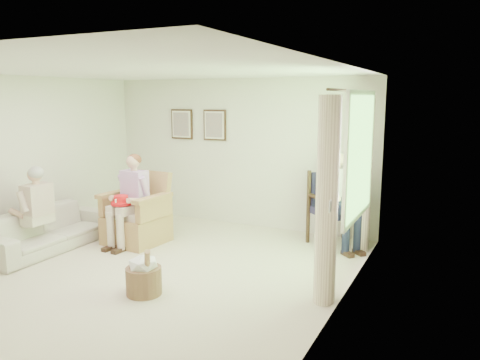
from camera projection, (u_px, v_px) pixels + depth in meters
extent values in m
plane|color=beige|center=(145.00, 273.00, 6.11)|extent=(5.50, 5.50, 0.00)
cube|color=silver|center=(238.00, 153.00, 8.32)|extent=(5.00, 0.04, 2.60)
cube|color=silver|center=(6.00, 163.00, 6.97)|extent=(0.04, 5.50, 2.60)
cube|color=silver|center=(338.00, 193.00, 4.81)|extent=(0.04, 5.50, 2.60)
cube|color=white|center=(138.00, 70.00, 5.66)|extent=(5.00, 5.50, 0.02)
cube|color=#2D6B23|center=(360.00, 156.00, 5.84)|extent=(0.02, 1.40, 1.50)
cube|color=white|center=(362.00, 92.00, 5.71)|extent=(0.04, 1.52, 0.06)
cube|color=white|center=(357.00, 216.00, 5.98)|extent=(0.04, 1.52, 0.06)
cylinder|color=#382114|center=(355.00, 91.00, 5.75)|extent=(0.03, 2.50, 0.03)
cylinder|color=#F2E4BD|center=(327.00, 201.00, 5.10)|extent=(0.34, 0.34, 2.30)
cylinder|color=#F2E4BD|center=(363.00, 175.00, 6.84)|extent=(0.34, 0.34, 2.30)
cube|color=#382114|center=(182.00, 124.00, 8.71)|extent=(0.45, 0.03, 0.55)
cube|color=silver|center=(181.00, 124.00, 8.69)|extent=(0.39, 0.01, 0.49)
cube|color=tan|center=(181.00, 124.00, 8.68)|extent=(0.33, 0.01, 0.43)
cube|color=#382114|center=(215.00, 125.00, 8.41)|extent=(0.45, 0.03, 0.55)
cube|color=silver|center=(214.00, 125.00, 8.39)|extent=(0.39, 0.01, 0.49)
cube|color=tan|center=(214.00, 125.00, 8.38)|extent=(0.33, 0.01, 0.43)
cube|color=tan|center=(137.00, 229.00, 7.39)|extent=(0.83, 0.81, 0.43)
cube|color=beige|center=(135.00, 213.00, 7.31)|extent=(0.64, 0.62, 0.10)
cube|color=tan|center=(149.00, 190.00, 7.59)|extent=(0.77, 0.23, 0.65)
cube|color=tan|center=(117.00, 203.00, 7.49)|extent=(0.10, 0.75, 0.31)
cube|color=tan|center=(156.00, 208.00, 7.16)|extent=(0.10, 0.75, 0.31)
cylinder|color=black|center=(310.00, 233.00, 7.09)|extent=(0.06, 0.06, 0.49)
cylinder|color=black|center=(354.00, 239.00, 6.80)|extent=(0.06, 0.06, 0.49)
cylinder|color=black|center=(322.00, 223.00, 7.64)|extent=(0.06, 0.06, 0.49)
cylinder|color=black|center=(363.00, 228.00, 7.36)|extent=(0.06, 0.06, 0.49)
cube|color=#211C3E|center=(337.00, 212.00, 7.17)|extent=(0.64, 0.62, 0.11)
cube|color=#211C3E|center=(343.00, 189.00, 7.38)|extent=(0.60, 0.08, 0.56)
imported|color=beige|center=(47.00, 230.00, 7.06)|extent=(2.06, 0.81, 0.60)
cube|color=beige|center=(134.00, 203.00, 7.28)|extent=(0.40, 0.26, 0.16)
cube|color=#D6A1E4|center=(134.00, 185.00, 7.25)|extent=(0.39, 0.24, 0.46)
sphere|color=#DDAD8E|center=(133.00, 162.00, 7.18)|extent=(0.21, 0.21, 0.21)
ellipsoid|color=brown|center=(134.00, 160.00, 7.20)|extent=(0.22, 0.22, 0.18)
cube|color=beige|center=(120.00, 208.00, 7.14)|extent=(0.14, 0.44, 0.13)
cube|color=beige|center=(130.00, 210.00, 7.05)|extent=(0.14, 0.44, 0.13)
cylinder|color=beige|center=(112.00, 230.00, 7.02)|extent=(0.12, 0.12, 0.55)
cylinder|color=beige|center=(123.00, 232.00, 6.93)|extent=(0.12, 0.12, 0.55)
cube|color=#191F39|center=(338.00, 201.00, 7.14)|extent=(0.40, 0.26, 0.16)
cube|color=silver|center=(339.00, 183.00, 7.11)|extent=(0.39, 0.24, 0.46)
sphere|color=#DDAD8E|center=(340.00, 159.00, 7.04)|extent=(0.21, 0.21, 0.21)
ellipsoid|color=#B7B2AD|center=(340.00, 157.00, 7.05)|extent=(0.22, 0.22, 0.18)
cube|color=#191F39|center=(327.00, 207.00, 7.00)|extent=(0.14, 0.44, 0.13)
cube|color=#191F39|center=(341.00, 208.00, 6.91)|extent=(0.14, 0.44, 0.13)
cylinder|color=#191F39|center=(323.00, 231.00, 6.88)|extent=(0.12, 0.12, 0.61)
cylinder|color=#191F39|center=(336.00, 233.00, 6.79)|extent=(0.12, 0.12, 0.61)
cube|color=beige|center=(38.00, 218.00, 6.88)|extent=(0.42, 0.26, 0.16)
cube|color=beige|center=(37.00, 199.00, 6.85)|extent=(0.41, 0.24, 0.46)
sphere|color=#DDAD8E|center=(35.00, 174.00, 6.78)|extent=(0.21, 0.21, 0.21)
ellipsoid|color=#B7B2AD|center=(36.00, 172.00, 6.80)|extent=(0.22, 0.22, 0.18)
cube|color=beige|center=(21.00, 224.00, 6.74)|extent=(0.14, 0.44, 0.13)
cube|color=beige|center=(30.00, 225.00, 6.65)|extent=(0.14, 0.44, 0.13)
cylinder|color=beige|center=(10.00, 243.00, 6.60)|extent=(0.12, 0.12, 0.43)
cylinder|color=beige|center=(20.00, 245.00, 6.52)|extent=(0.12, 0.12, 0.43)
cylinder|color=red|center=(121.00, 203.00, 7.04)|extent=(0.30, 0.30, 0.04)
cylinder|color=red|center=(121.00, 199.00, 7.03)|extent=(0.21, 0.21, 0.12)
cube|color=white|center=(127.00, 200.00, 6.98)|extent=(0.04, 0.01, 0.05)
cube|color=white|center=(126.00, 198.00, 7.12)|extent=(0.01, 0.04, 0.05)
cube|color=white|center=(115.00, 199.00, 7.07)|extent=(0.04, 0.01, 0.05)
cube|color=white|center=(116.00, 201.00, 6.93)|extent=(0.01, 0.04, 0.05)
cylinder|color=#9F7A56|center=(144.00, 281.00, 5.45)|extent=(0.53, 0.53, 0.32)
ellipsoid|color=white|center=(143.00, 264.00, 5.41)|extent=(0.37, 0.37, 0.22)
cylinder|color=#A57F56|center=(147.00, 266.00, 5.33)|extent=(0.16, 0.30, 0.48)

